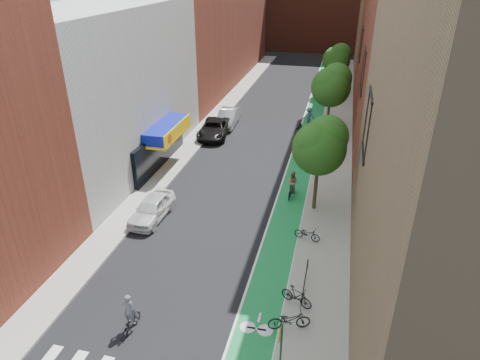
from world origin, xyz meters
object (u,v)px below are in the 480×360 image
Objects in this scene: parked_car_white at (152,208)px; cyclist_lane_far at (309,119)px; cyclist_lane_near at (292,186)px; cyclist_lane_mid at (300,136)px; cyclist_lead at (130,319)px; parked_car_black at (214,129)px; parked_car_silver at (228,117)px.

parked_car_white is 2.05× the size of cyclist_lane_far.
cyclist_lane_mid is at bearing -79.75° from cyclist_lane_near.
cyclist_lead is 1.01× the size of cyclist_lane_near.
cyclist_lane_far is (8.34, 4.27, 0.19)m from parked_car_black.
parked_car_black is 13.07m from cyclist_lane_near.
parked_car_black is 1.12× the size of parked_car_silver.
cyclist_lead is at bearing -87.33° from parked_car_black.
cyclist_lane_mid is at bearing 70.89° from cyclist_lane_far.
parked_car_black is 2.83× the size of cyclist_lead.
cyclist_lead is at bearing -69.40° from parked_car_white.
parked_car_white is 18.12m from parked_car_silver.
parked_car_silver is at bearing 77.37° from parked_car_black.
parked_car_silver reaches higher than parked_car_black.
parked_car_white is 9.59m from cyclist_lane_near.
cyclist_lead reaches higher than parked_car_black.
parked_car_black is at bearing -77.43° from cyclist_lead.
cyclist_lead is (2.91, -8.89, -0.07)m from parked_car_white.
parked_car_black reaches higher than parked_car_white.
parked_car_black is 3.34m from parked_car_silver.
cyclist_lane_mid reaches higher than parked_car_silver.
cyclist_lane_near reaches higher than parked_car_silver.
parked_car_black is (-0.30, 14.81, 0.04)m from parked_car_white.
cyclist_lane_near is 0.92× the size of cyclist_lane_far.
cyclist_lane_mid is (-0.57, 9.98, -0.07)m from cyclist_lane_near.
cyclist_lane_near is at bearing -54.28° from parked_car_black.
parked_car_silver is 2.36× the size of cyclist_lane_far.
cyclist_lane_mid is at bearing -25.41° from parked_car_silver.
cyclist_lead is at bearing 67.50° from cyclist_lane_mid.
parked_car_silver is (0.14, 18.12, 0.08)m from parked_car_white.
cyclist_lead reaches higher than cyclist_lane_mid.
cyclist_lane_far reaches higher than cyclist_lane_mid.
cyclist_lane_near is 0.99× the size of cyclist_lane_mid.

